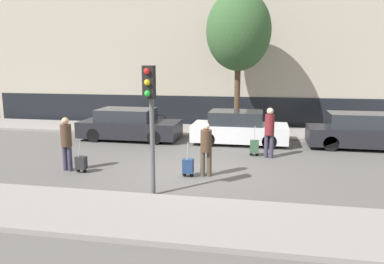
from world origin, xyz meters
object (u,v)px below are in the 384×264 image
(parked_car_1, at_px, (239,128))
(bare_tree_near_crossing, at_px, (239,31))
(parked_car_0, at_px, (129,125))
(trolley_left, at_px, (81,163))
(parked_bicycle, at_px, (150,121))
(parked_car_2, at_px, (362,132))
(trolley_center, at_px, (188,166))
(pedestrian_center, at_px, (206,146))
(pedestrian_left, at_px, (66,141))
(traffic_light, at_px, (150,104))
(pedestrian_right, at_px, (269,129))
(trolley_right, at_px, (254,147))

(parked_car_1, distance_m, bare_tree_near_crossing, 4.80)
(parked_car_0, height_order, trolley_left, parked_car_0)
(parked_bicycle, bearing_deg, parked_car_2, -14.24)
(parked_car_1, xyz_separation_m, trolley_center, (-1.17, -5.10, -0.32))
(parked_car_2, xyz_separation_m, pedestrian_center, (-5.59, -4.96, 0.27))
(pedestrian_center, height_order, trolley_center, pedestrian_center)
(parked_car_0, distance_m, parked_car_1, 4.91)
(bare_tree_near_crossing, bearing_deg, parked_car_2, -23.71)
(pedestrian_left, relative_size, trolley_center, 1.59)
(pedestrian_center, relative_size, traffic_light, 0.49)
(pedestrian_right, relative_size, parked_bicycle, 1.04)
(trolley_center, bearing_deg, pedestrian_left, -178.88)
(pedestrian_right, bearing_deg, parked_car_0, 178.70)
(trolley_right, xyz_separation_m, bare_tree_near_crossing, (-0.99, 4.40, 4.51))
(trolley_center, bearing_deg, traffic_light, -107.60)
(pedestrian_left, height_order, traffic_light, traffic_light)
(pedestrian_right, bearing_deg, parked_bicycle, 160.03)
(parked_bicycle, height_order, bare_tree_near_crossing, bare_tree_near_crossing)
(trolley_center, height_order, bare_tree_near_crossing, bare_tree_near_crossing)
(parked_car_1, bearing_deg, pedestrian_right, -61.14)
(traffic_light, height_order, bare_tree_near_crossing, bare_tree_near_crossing)
(trolley_center, bearing_deg, parked_car_1, 77.05)
(trolley_left, height_order, pedestrian_right, pedestrian_right)
(parked_car_0, distance_m, pedestrian_right, 6.56)
(trolley_center, bearing_deg, trolley_left, -176.52)
(trolley_left, relative_size, traffic_light, 0.32)
(trolley_left, xyz_separation_m, trolley_right, (5.30, 3.21, 0.04))
(parked_car_2, relative_size, trolley_left, 4.07)
(parked_car_1, bearing_deg, trolley_right, -70.78)
(pedestrian_left, height_order, pedestrian_right, pedestrian_right)
(trolley_right, relative_size, traffic_light, 0.34)
(trolley_left, xyz_separation_m, pedestrian_right, (5.82, 3.04, 0.73))
(parked_car_2, relative_size, pedestrian_right, 2.35)
(trolley_left, bearing_deg, pedestrian_right, 27.58)
(trolley_right, bearing_deg, parked_car_1, 109.22)
(bare_tree_near_crossing, bearing_deg, parked_car_1, -83.64)
(trolley_right, bearing_deg, parked_bicycle, 139.92)
(bare_tree_near_crossing, bearing_deg, trolley_right, -77.34)
(parked_car_0, bearing_deg, pedestrian_right, -19.88)
(parked_car_2, bearing_deg, parked_bicycle, 165.76)
(pedestrian_right, bearing_deg, parked_car_1, 137.45)
(parked_car_2, distance_m, traffic_light, 9.81)
(pedestrian_left, distance_m, bare_tree_near_crossing, 9.72)
(trolley_center, xyz_separation_m, parked_bicycle, (-3.51, 7.57, 0.16))
(trolley_left, xyz_separation_m, pedestrian_center, (3.92, 0.37, 0.62))
(trolley_left, height_order, pedestrian_center, pedestrian_center)
(trolley_left, bearing_deg, pedestrian_left, 166.41)
(pedestrian_right, bearing_deg, trolley_left, -133.84)
(pedestrian_center, bearing_deg, trolley_right, 46.38)
(pedestrian_center, bearing_deg, parked_bicycle, 100.93)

